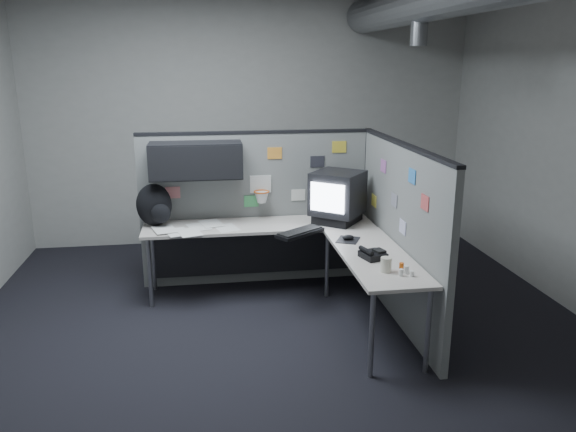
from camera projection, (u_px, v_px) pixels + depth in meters
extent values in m
cube|color=black|center=(283.00, 335.00, 4.92)|extent=(5.60, 5.60, 0.01)
cube|color=#9E9E99|center=(252.00, 119.00, 7.17)|extent=(5.60, 0.01, 3.20)
cube|color=#9E9E99|center=(402.00, 287.00, 1.82)|extent=(5.60, 0.01, 3.20)
cylinder|color=slate|center=(419.00, 29.00, 5.19)|extent=(0.16, 0.16, 0.30)
cube|color=slate|center=(257.00, 209.00, 5.93)|extent=(2.43, 0.06, 1.60)
cube|color=black|center=(256.00, 132.00, 5.72)|extent=(2.43, 0.07, 0.03)
cube|color=black|center=(366.00, 205.00, 6.10)|extent=(0.07, 0.07, 1.60)
cube|color=black|center=(196.00, 160.00, 5.50)|extent=(0.90, 0.35, 0.35)
cube|color=black|center=(196.00, 163.00, 5.34)|extent=(0.90, 0.02, 0.33)
cube|color=silver|center=(261.00, 184.00, 5.83)|extent=(0.22, 0.02, 0.18)
torus|color=#D85914|center=(262.00, 192.00, 5.76)|extent=(0.16, 0.16, 0.01)
cone|color=white|center=(262.00, 197.00, 5.77)|extent=(0.14, 0.14, 0.11)
cube|color=#D87F7F|center=(173.00, 193.00, 5.72)|extent=(0.15, 0.01, 0.12)
cube|color=orange|center=(275.00, 153.00, 5.77)|extent=(0.15, 0.01, 0.12)
cube|color=silver|center=(298.00, 195.00, 5.92)|extent=(0.15, 0.01, 0.12)
cube|color=#26262D|center=(317.00, 162.00, 5.86)|extent=(0.15, 0.01, 0.12)
cube|color=gold|center=(339.00, 147.00, 5.85)|extent=(0.15, 0.01, 0.12)
cube|color=#4CB266|center=(251.00, 201.00, 5.86)|extent=(0.15, 0.01, 0.12)
cube|color=slate|center=(399.00, 234.00, 5.07)|extent=(0.06, 2.23, 1.60)
cube|color=black|center=(404.00, 145.00, 4.85)|extent=(0.07, 2.23, 0.03)
cube|color=#B266B2|center=(383.00, 166.00, 5.33)|extent=(0.01, 0.15, 0.12)
cube|color=gray|center=(394.00, 200.00, 5.07)|extent=(0.01, 0.15, 0.12)
cube|color=#337FCC|center=(412.00, 176.00, 4.61)|extent=(0.01, 0.15, 0.12)
cube|color=#E5D84C|center=(374.00, 201.00, 5.68)|extent=(0.01, 0.15, 0.12)
cube|color=#CC4C4C|center=(425.00, 203.00, 4.36)|extent=(0.01, 0.15, 0.12)
cube|color=silver|center=(403.00, 227.00, 4.88)|extent=(0.01, 0.15, 0.12)
cube|color=beige|center=(259.00, 226.00, 5.65)|extent=(2.30, 0.56, 0.03)
cube|color=beige|center=(374.00, 256.00, 4.77)|extent=(0.56, 1.55, 0.03)
cube|color=black|center=(257.00, 248.00, 5.94)|extent=(2.18, 0.02, 0.55)
cylinder|color=gray|center=(150.00, 273.00, 5.38)|extent=(0.04, 0.04, 0.70)
cylinder|color=gray|center=(153.00, 258.00, 5.80)|extent=(0.04, 0.04, 0.70)
cylinder|color=gray|center=(327.00, 264.00, 5.63)|extent=(0.04, 0.04, 0.70)
cylinder|color=gray|center=(372.00, 335.00, 4.16)|extent=(0.04, 0.04, 0.70)
cylinder|color=gray|center=(428.00, 331.00, 4.23)|extent=(0.04, 0.04, 0.70)
cube|color=black|center=(337.00, 218.00, 5.71)|extent=(0.56, 0.57, 0.09)
cube|color=black|center=(338.00, 193.00, 5.65)|extent=(0.64, 0.64, 0.43)
cube|color=#D1E0F9|center=(327.00, 198.00, 5.44)|extent=(0.29, 0.23, 0.28)
cube|color=black|center=(300.00, 233.00, 5.30)|extent=(0.51, 0.44, 0.03)
cube|color=black|center=(300.00, 231.00, 5.30)|extent=(0.46, 0.39, 0.01)
cube|color=black|center=(348.00, 240.00, 5.13)|extent=(0.27, 0.29, 0.01)
ellipsoid|color=black|center=(348.00, 237.00, 5.13)|extent=(0.13, 0.10, 0.04)
cube|color=black|center=(373.00, 255.00, 4.66)|extent=(0.22, 0.24, 0.05)
cylinder|color=black|center=(366.00, 251.00, 4.63)|extent=(0.09, 0.18, 0.04)
cube|color=black|center=(379.00, 251.00, 4.66)|extent=(0.11, 0.12, 0.02)
cylinder|color=silver|center=(406.00, 270.00, 4.32)|extent=(0.04, 0.04, 0.06)
cylinder|color=silver|center=(401.00, 273.00, 4.27)|extent=(0.04, 0.04, 0.05)
cylinder|color=silver|center=(412.00, 274.00, 4.26)|extent=(0.03, 0.03, 0.04)
cylinder|color=#D85914|center=(401.00, 267.00, 4.36)|extent=(0.04, 0.04, 0.07)
cylinder|color=beige|center=(386.00, 265.00, 4.35)|extent=(0.11, 0.11, 0.12)
cube|color=white|center=(227.00, 228.00, 5.51)|extent=(0.27, 0.33, 0.00)
cube|color=white|center=(199.00, 227.00, 5.54)|extent=(0.28, 0.33, 0.00)
cube|color=white|center=(177.00, 232.00, 5.35)|extent=(0.28, 0.33, 0.00)
cube|color=white|center=(211.00, 223.00, 5.63)|extent=(0.27, 0.33, 0.00)
cube|color=white|center=(189.00, 232.00, 5.32)|extent=(0.28, 0.33, 0.00)
cube|color=white|center=(164.00, 229.00, 5.41)|extent=(0.27, 0.33, 0.00)
ellipsoid|color=black|center=(154.00, 205.00, 5.54)|extent=(0.38, 0.31, 0.42)
ellipsoid|color=black|center=(161.00, 214.00, 5.45)|extent=(0.21, 0.14, 0.19)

